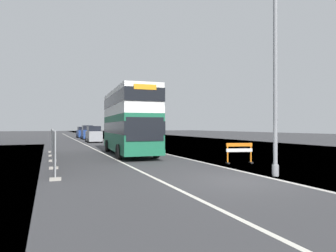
{
  "coord_description": "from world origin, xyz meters",
  "views": [
    {
      "loc": [
        -7.08,
        -9.56,
        2.17
      ],
      "look_at": [
        0.15,
        7.79,
        2.2
      ],
      "focal_mm": 30.95,
      "sensor_mm": 36.0,
      "label": 1
    }
  ],
  "objects": [
    {
      "name": "car_oncoming_near",
      "position": [
        -1.23,
        30.97,
        1.05
      ],
      "size": [
        1.96,
        3.92,
        2.23
      ],
      "color": "gray",
      "rests_on": "ground"
    },
    {
      "name": "lamppost_foreground",
      "position": [
        2.11,
        0.29,
        4.19
      ],
      "size": [
        0.29,
        0.7,
        8.85
      ],
      "color": "gray",
      "rests_on": "ground"
    },
    {
      "name": "car_receding_far",
      "position": [
        -0.89,
        48.19,
        1.0
      ],
      "size": [
        2.02,
        4.33,
        2.12
      ],
      "color": "navy",
      "rests_on": "ground"
    },
    {
      "name": "ground",
      "position": [
        0.51,
        0.13,
        -0.05
      ],
      "size": [
        140.0,
        280.0,
        0.1
      ],
      "color": "#38383A"
    },
    {
      "name": "car_receding_mid",
      "position": [
        -0.86,
        40.84,
        1.1
      ],
      "size": [
        1.92,
        3.84,
        2.36
      ],
      "color": "navy",
      "rests_on": "ground"
    },
    {
      "name": "double_decker_bus",
      "position": [
        -1.26,
        12.34,
        2.62
      ],
      "size": [
        3.3,
        10.44,
        4.93
      ],
      "color": "#196042",
      "rests_on": "ground"
    },
    {
      "name": "construction_site_fence",
      "position": [
        -6.8,
        9.67,
        0.95
      ],
      "size": [
        0.44,
        13.8,
        2.0
      ],
      "color": "#A8AAAD",
      "rests_on": "ground"
    },
    {
      "name": "roadworks_barrier",
      "position": [
        3.32,
        4.51,
        0.75
      ],
      "size": [
        1.62,
        0.84,
        1.2
      ],
      "color": "orange",
      "rests_on": "ground"
    }
  ]
}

